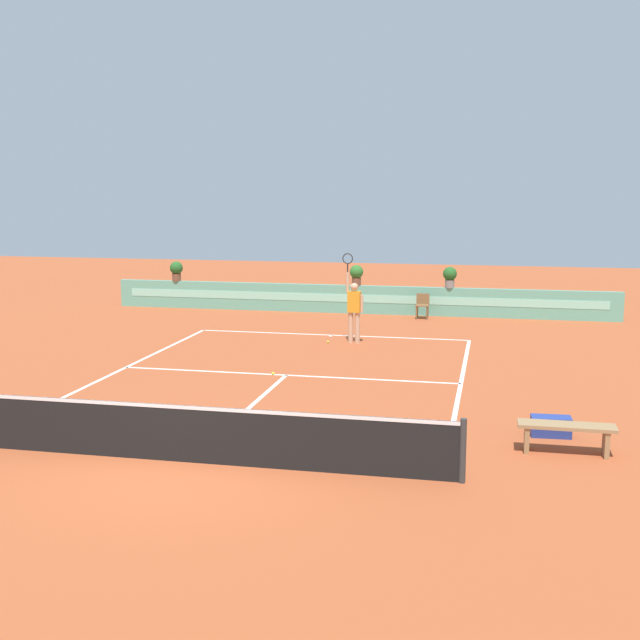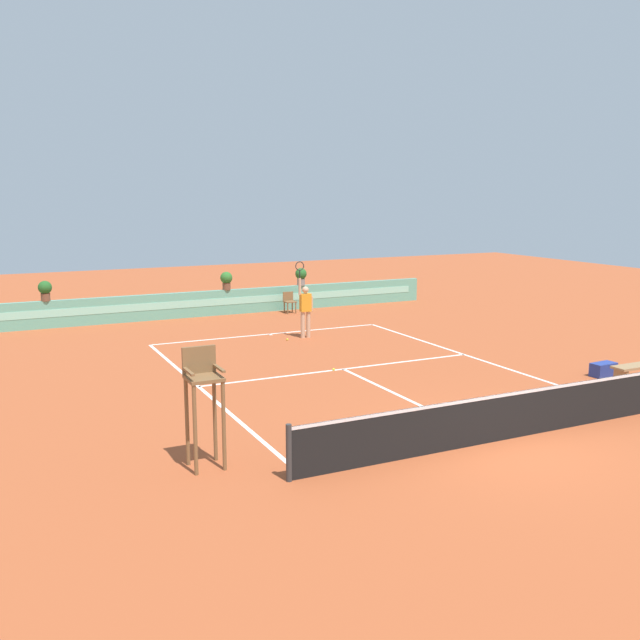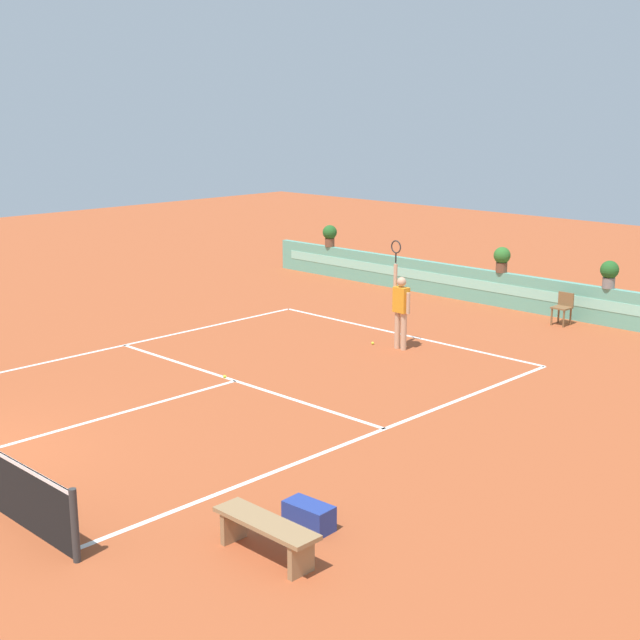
% 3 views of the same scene
% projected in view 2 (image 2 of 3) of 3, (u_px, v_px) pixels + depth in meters
% --- Properties ---
extents(ground_plane, '(60.00, 60.00, 0.00)m').
position_uv_depth(ground_plane, '(350.00, 372.00, 19.01)').
color(ground_plane, '#A84C28').
extents(court_lines, '(8.32, 11.94, 0.01)m').
position_uv_depth(court_lines, '(338.00, 367.00, 19.65)').
color(court_lines, white).
rests_on(court_lines, ground).
extents(net, '(8.92, 0.10, 1.00)m').
position_uv_depth(net, '(497.00, 416.00, 13.61)').
color(net, '#333333').
rests_on(net, ground).
extents(back_wall_barrier, '(18.00, 0.21, 1.00)m').
position_uv_depth(back_wall_barrier, '(227.00, 302.00, 28.12)').
color(back_wall_barrier, '#60A88E').
rests_on(back_wall_barrier, ground).
extents(umpire_chair, '(0.60, 0.60, 2.14)m').
position_uv_depth(umpire_chair, '(203.00, 393.00, 12.22)').
color(umpire_chair, brown).
rests_on(umpire_chair, ground).
extents(ball_kid_chair, '(0.44, 0.44, 0.85)m').
position_uv_depth(ball_kid_chair, '(289.00, 301.00, 28.51)').
color(ball_kid_chair, brown).
rests_on(ball_kid_chair, ground).
extents(bench_courtside, '(1.60, 0.44, 0.51)m').
position_uv_depth(bench_courtside, '(639.00, 369.00, 17.80)').
color(bench_courtside, '#99754C').
rests_on(bench_courtside, ground).
extents(gear_bag, '(0.72, 0.40, 0.36)m').
position_uv_depth(gear_bag, '(603.00, 369.00, 18.60)').
color(gear_bag, navy).
rests_on(gear_bag, ground).
extents(tennis_player, '(0.62, 0.24, 2.58)m').
position_uv_depth(tennis_player, '(305.00, 307.00, 23.44)').
color(tennis_player, tan).
rests_on(tennis_player, ground).
extents(tennis_ball_near_baseline, '(0.07, 0.07, 0.07)m').
position_uv_depth(tennis_ball_near_baseline, '(334.00, 369.00, 19.20)').
color(tennis_ball_near_baseline, '#CCE033').
rests_on(tennis_ball_near_baseline, ground).
extents(tennis_ball_mid_court, '(0.07, 0.07, 0.07)m').
position_uv_depth(tennis_ball_mid_court, '(287.00, 339.00, 23.17)').
color(tennis_ball_mid_court, '#CCE033').
rests_on(tennis_ball_mid_court, ground).
extents(potted_plant_far_left, '(0.48, 0.48, 0.72)m').
position_uv_depth(potted_plant_far_left, '(45.00, 289.00, 25.03)').
color(potted_plant_far_left, brown).
rests_on(potted_plant_far_left, back_wall_barrier).
extents(potted_plant_centre, '(0.48, 0.48, 0.72)m').
position_uv_depth(potted_plant_centre, '(226.00, 280.00, 27.95)').
color(potted_plant_centre, brown).
rests_on(potted_plant_centre, back_wall_barrier).
extents(potted_plant_right, '(0.48, 0.48, 0.72)m').
position_uv_depth(potted_plant_right, '(301.00, 275.00, 29.36)').
color(potted_plant_right, gray).
rests_on(potted_plant_right, back_wall_barrier).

